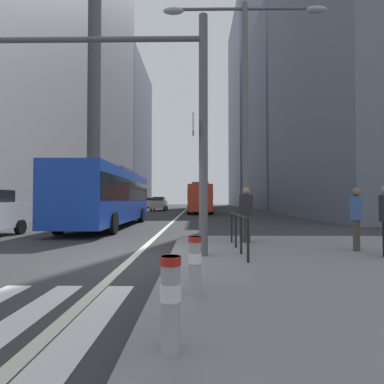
# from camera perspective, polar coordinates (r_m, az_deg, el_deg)

# --- Properties ---
(ground_plane) EXTENTS (160.00, 160.00, 0.00)m
(ground_plane) POSITION_cam_1_polar(r_m,az_deg,el_deg) (27.89, -2.59, -4.60)
(ground_plane) COLOR #303033
(median_island) EXTENTS (9.00, 10.00, 0.15)m
(median_island) POSITION_cam_1_polar(r_m,az_deg,el_deg) (7.94, 30.39, -11.77)
(median_island) COLOR gray
(median_island) RESTS_ON ground
(lane_centre_line) EXTENTS (0.20, 80.00, 0.01)m
(lane_centre_line) POSITION_cam_1_polar(r_m,az_deg,el_deg) (37.87, -1.68, -3.77)
(lane_centre_line) COLOR beige
(lane_centre_line) RESTS_ON ground
(office_tower_left_mid) EXTENTS (13.41, 18.39, 39.45)m
(office_tower_left_mid) POSITION_cam_1_polar(r_m,az_deg,el_deg) (50.64, -20.91, 19.69)
(office_tower_left_mid) COLOR gray
(office_tower_left_mid) RESTS_ON ground
(office_tower_left_far) EXTENTS (12.15, 22.34, 31.42)m
(office_tower_left_far) POSITION_cam_1_polar(r_m,az_deg,el_deg) (71.35, -13.72, 10.03)
(office_tower_left_far) COLOR slate
(office_tower_left_far) RESTS_ON ground
(office_tower_right_mid) EXTENTS (10.68, 18.29, 31.64)m
(office_tower_right_mid) POSITION_cam_1_polar(r_m,az_deg,el_deg) (56.91, 16.90, 13.14)
(office_tower_right_mid) COLOR slate
(office_tower_right_mid) RESTS_ON ground
(office_tower_right_far) EXTENTS (12.13, 23.55, 47.82)m
(office_tower_right_far) POSITION_cam_1_polar(r_m,az_deg,el_deg) (81.50, 12.04, 14.50)
(office_tower_right_far) COLOR slate
(office_tower_right_far) RESTS_ON ground
(city_bus_blue_oncoming) EXTENTS (2.77, 11.52, 3.40)m
(city_bus_blue_oncoming) POSITION_cam_1_polar(r_m,az_deg,el_deg) (17.85, -15.15, -0.41)
(city_bus_blue_oncoming) COLOR #14389E
(city_bus_blue_oncoming) RESTS_ON ground
(city_bus_red_receding) EXTENTS (2.78, 11.66, 3.40)m
(city_bus_red_receding) POSITION_cam_1_polar(r_m,az_deg,el_deg) (35.85, 1.52, -0.97)
(city_bus_red_receding) COLOR red
(city_bus_red_receding) RESTS_ON ground
(city_bus_red_distant) EXTENTS (2.83, 11.08, 3.40)m
(city_bus_red_distant) POSITION_cam_1_polar(r_m,az_deg,el_deg) (55.78, 2.01, -1.15)
(city_bus_red_distant) COLOR red
(city_bus_red_distant) RESTS_ON ground
(car_oncoming_mid) EXTENTS (2.10, 4.30, 1.94)m
(car_oncoming_mid) POSITION_cam_1_polar(r_m,az_deg,el_deg) (43.52, -6.11, -2.17)
(car_oncoming_mid) COLOR #B2A899
(car_oncoming_mid) RESTS_ON ground
(car_receding_near) EXTENTS (2.18, 4.34, 1.94)m
(car_receding_near) POSITION_cam_1_polar(r_m,az_deg,el_deg) (67.08, 2.40, -1.93)
(car_receding_near) COLOR gold
(car_receding_near) RESTS_ON ground
(car_receding_far) EXTENTS (2.20, 4.35, 1.94)m
(car_receding_far) POSITION_cam_1_polar(r_m,az_deg,el_deg) (45.38, 1.48, -2.15)
(car_receding_far) COLOR black
(car_receding_far) RESTS_ON ground
(car_oncoming_far) EXTENTS (2.08, 4.38, 1.94)m
(car_oncoming_far) POSITION_cam_1_polar(r_m,az_deg,el_deg) (57.34, -7.49, -1.99)
(car_oncoming_far) COLOR silver
(car_oncoming_far) RESTS_ON ground
(traffic_signal_gantry) EXTENTS (6.89, 0.65, 6.00)m
(traffic_signal_gantry) POSITION_cam_1_polar(r_m,az_deg,el_deg) (8.28, -15.01, 17.08)
(traffic_signal_gantry) COLOR #515156
(traffic_signal_gantry) RESTS_ON median_island
(street_lamp_post) EXTENTS (5.50, 0.32, 8.00)m
(street_lamp_post) POSITION_cam_1_polar(r_m,az_deg,el_deg) (10.97, 9.80, 18.60)
(street_lamp_post) COLOR #56565B
(street_lamp_post) RESTS_ON median_island
(bollard_front) EXTENTS (0.20, 0.20, 0.86)m
(bollard_front) POSITION_cam_1_polar(r_m,az_deg,el_deg) (2.95, -4.02, -19.11)
(bollard_front) COLOR #99999E
(bollard_front) RESTS_ON median_island
(bollard_left) EXTENTS (0.20, 0.20, 0.83)m
(bollard_left) POSITION_cam_1_polar(r_m,az_deg,el_deg) (4.60, 0.56, -12.83)
(bollard_left) COLOR #99999E
(bollard_left) RESTS_ON median_island
(pedestrian_railing) EXTENTS (0.06, 3.22, 0.98)m
(pedestrian_railing) POSITION_cam_1_polar(r_m,az_deg,el_deg) (8.44, 8.58, -6.08)
(pedestrian_railing) COLOR black
(pedestrian_railing) RESTS_ON median_island
(pedestrian_waiting) EXTENTS (0.42, 0.45, 1.78)m
(pedestrian_waiting) POSITION_cam_1_polar(r_m,az_deg,el_deg) (10.05, 10.02, -3.60)
(pedestrian_waiting) COLOR #423D38
(pedestrian_waiting) RESTS_ON median_island
(pedestrian_far) EXTENTS (0.42, 0.45, 1.69)m
(pedestrian_far) POSITION_cam_1_polar(r_m,az_deg,el_deg) (9.45, 28.20, -3.91)
(pedestrian_far) COLOR #423D38
(pedestrian_far) RESTS_ON median_island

